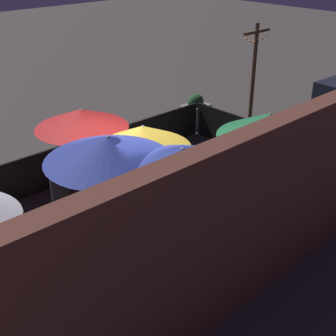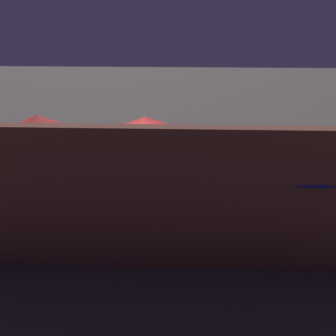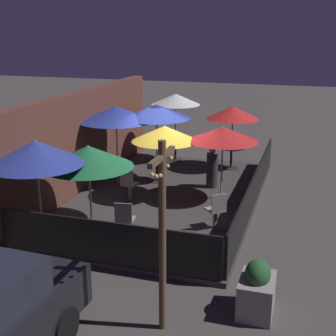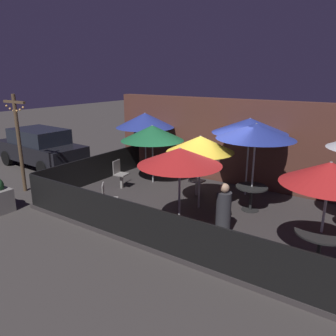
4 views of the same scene
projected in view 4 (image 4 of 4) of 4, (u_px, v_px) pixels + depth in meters
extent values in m
plane|color=#423D3A|center=(199.00, 212.00, 9.41)|extent=(60.00, 60.00, 0.00)
cube|color=#383333|center=(199.00, 210.00, 9.39)|extent=(8.56, 5.12, 0.12)
cube|color=brown|center=(240.00, 144.00, 11.20)|extent=(10.16, 0.36, 3.03)
cube|color=black|center=(144.00, 226.00, 7.25)|extent=(8.36, 0.05, 0.95)
cube|color=black|center=(94.00, 169.00, 11.55)|extent=(0.05, 4.92, 0.95)
cylinder|color=#B2B2B7|center=(323.00, 217.00, 6.24)|extent=(0.05, 0.05, 2.18)
cone|color=red|center=(330.00, 173.00, 6.00)|extent=(1.78, 1.78, 0.43)
cylinder|color=#B2B2B7|center=(253.00, 168.00, 8.94)|extent=(0.05, 0.05, 2.46)
cone|color=#283893|center=(256.00, 131.00, 8.65)|extent=(2.11, 2.11, 0.42)
cylinder|color=#B2B2B7|center=(179.00, 191.00, 7.71)|extent=(0.05, 0.05, 2.10)
cone|color=red|center=(180.00, 156.00, 7.48)|extent=(1.96, 1.96, 0.40)
cylinder|color=#B2B2B7|center=(145.00, 143.00, 12.50)|extent=(0.05, 0.05, 2.32)
cone|color=#283893|center=(145.00, 120.00, 12.25)|extent=(2.20, 2.20, 0.54)
cylinder|color=#B2B2B7|center=(200.00, 173.00, 9.15)|extent=(0.05, 0.05, 2.10)
cone|color=gold|center=(200.00, 144.00, 8.92)|extent=(1.87, 1.87, 0.44)
cylinder|color=#B2B2B7|center=(153.00, 154.00, 11.39)|extent=(0.05, 0.05, 2.03)
cone|color=#1E6B3D|center=(152.00, 133.00, 11.18)|extent=(2.17, 2.17, 0.52)
cylinder|color=#B2B2B7|center=(248.00, 158.00, 10.13)|extent=(0.05, 0.05, 2.44)
cone|color=#283893|center=(250.00, 125.00, 9.85)|extent=(2.28, 2.28, 0.45)
cylinder|color=black|center=(316.00, 266.00, 6.54)|extent=(0.54, 0.54, 0.02)
cylinder|color=black|center=(319.00, 251.00, 6.44)|extent=(0.08, 0.08, 0.74)
cylinder|color=black|center=(321.00, 233.00, 6.33)|extent=(0.99, 0.99, 0.04)
cylinder|color=black|center=(250.00, 210.00, 9.28)|extent=(0.48, 0.48, 0.02)
cylinder|color=black|center=(251.00, 199.00, 9.19)|extent=(0.08, 0.08, 0.67)
cylinder|color=black|center=(252.00, 187.00, 9.09)|extent=(0.88, 0.88, 0.04)
cube|color=gray|center=(122.00, 182.00, 10.98)|extent=(0.09, 0.09, 0.47)
cube|color=gray|center=(121.00, 174.00, 10.91)|extent=(0.46, 0.46, 0.04)
cube|color=gray|center=(117.00, 167.00, 10.92)|extent=(0.09, 0.40, 0.44)
cube|color=gray|center=(111.00, 208.00, 8.84)|extent=(0.11, 0.11, 0.44)
cube|color=gray|center=(110.00, 200.00, 8.77)|extent=(0.56, 0.56, 0.04)
cube|color=gray|center=(103.00, 192.00, 8.69)|extent=(0.28, 0.33, 0.44)
cube|color=gray|center=(197.00, 188.00, 10.36)|extent=(0.09, 0.09, 0.45)
cube|color=gray|center=(197.00, 181.00, 10.29)|extent=(0.44, 0.44, 0.04)
cube|color=gray|center=(193.00, 173.00, 10.34)|extent=(0.07, 0.40, 0.44)
cylinder|color=#333338|center=(223.00, 214.00, 7.72)|extent=(0.44, 0.44, 1.07)
sphere|color=tan|center=(225.00, 188.00, 7.54)|extent=(0.22, 0.22, 0.22)
cylinder|color=brown|center=(19.00, 144.00, 10.71)|extent=(0.12, 0.12, 3.23)
cube|color=brown|center=(14.00, 102.00, 10.33)|extent=(1.10, 0.08, 0.08)
sphere|color=#F4B260|center=(7.00, 106.00, 10.62)|extent=(0.07, 0.07, 0.07)
sphere|color=#F4B260|center=(10.00, 109.00, 10.54)|extent=(0.07, 0.07, 0.07)
sphere|color=#F4B260|center=(13.00, 111.00, 10.45)|extent=(0.07, 0.07, 0.07)
sphere|color=#F4B260|center=(17.00, 111.00, 10.35)|extent=(0.07, 0.07, 0.07)
sphere|color=#F4B260|center=(20.00, 110.00, 10.24)|extent=(0.07, 0.07, 0.07)
sphere|color=#F4B260|center=(23.00, 107.00, 10.12)|extent=(0.07, 0.07, 0.07)
cube|color=black|center=(41.00, 151.00, 13.92)|extent=(4.46, 1.91, 0.70)
cube|color=#1E232D|center=(39.00, 136.00, 13.74)|extent=(2.48, 1.68, 0.60)
cylinder|color=black|center=(77.00, 160.00, 13.84)|extent=(0.65, 0.21, 0.64)
cylinder|color=black|center=(43.00, 169.00, 12.61)|extent=(0.65, 0.21, 0.64)
cylinder|color=black|center=(40.00, 151.00, 15.42)|extent=(0.65, 0.21, 0.64)
cylinder|color=black|center=(7.00, 158.00, 14.18)|extent=(0.65, 0.21, 0.64)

